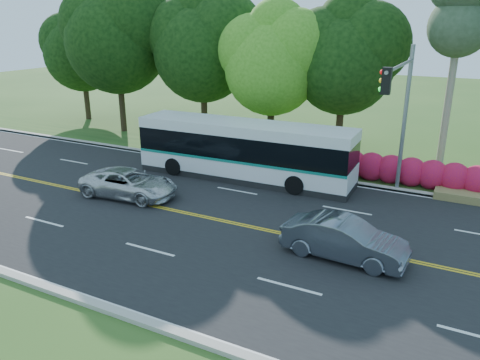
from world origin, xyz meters
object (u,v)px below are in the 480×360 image
at_px(traffic_signal, 400,102).
at_px(sedan, 344,239).
at_px(transit_bus, 244,151).
at_px(suv, 129,183).

distance_m(traffic_signal, sedan, 7.41).
bearing_deg(traffic_signal, transit_bus, -179.95).
bearing_deg(transit_bus, traffic_signal, -1.47).
distance_m(sedan, suv, 10.84).
xyz_separation_m(transit_bus, suv, (-3.65, -4.90, -0.84)).
bearing_deg(sedan, traffic_signal, -1.14).
bearing_deg(sedan, suv, 86.02).
relative_size(sedan, suv, 0.93).
bearing_deg(suv, traffic_signal, -71.41).
distance_m(transit_bus, sedan, 9.49).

